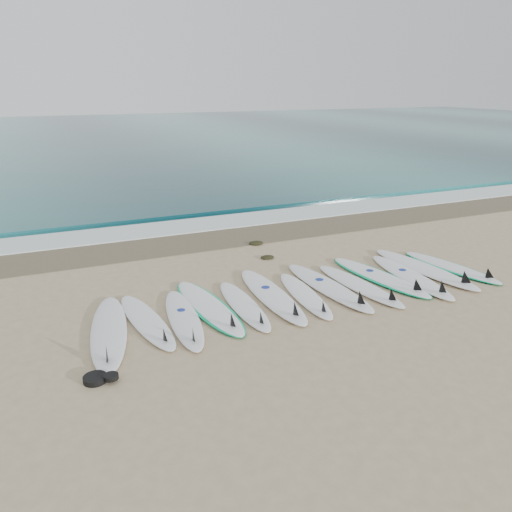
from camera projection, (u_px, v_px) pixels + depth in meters
name	position (u px, v px, depth m)	size (l,w,h in m)	color
ground	(304.00, 295.00, 9.47)	(120.00, 120.00, 0.00)	tan
ocean	(96.00, 136.00, 37.61)	(120.00, 55.00, 0.03)	#19575C
wet_sand_band	(228.00, 237.00, 13.02)	(120.00, 1.80, 0.01)	brown
foam_band	(211.00, 223.00, 14.23)	(120.00, 1.40, 0.04)	silver
wave_crest	(195.00, 211.00, 15.52)	(120.00, 1.00, 0.10)	#19575C
surfboard_0	(109.00, 332.00, 7.93)	(0.98, 2.80, 0.35)	silver
surfboard_1	(148.00, 322.00, 8.31)	(0.78, 2.43, 0.30)	white
surfboard_2	(184.00, 319.00, 8.39)	(0.75, 2.47, 0.31)	white
surfboard_3	(209.00, 307.00, 8.86)	(0.88, 2.69, 0.34)	white
surfboard_4	(245.00, 306.00, 8.90)	(0.56, 2.32, 0.29)	white
surfboard_5	(273.00, 296.00, 9.29)	(0.67, 2.82, 0.36)	white
surfboard_6	(306.00, 296.00, 9.33)	(0.72, 2.33, 0.29)	white
surfboard_7	(330.00, 287.00, 9.69)	(0.75, 2.80, 0.35)	white
surfboard_8	(361.00, 286.00, 9.77)	(0.75, 2.55, 0.32)	white
surfboard_9	(380.00, 277.00, 10.23)	(1.05, 2.75, 0.34)	white
surfboard_10	(412.00, 277.00, 10.20)	(0.76, 2.72, 0.34)	white
surfboard_11	(426.00, 269.00, 10.62)	(0.87, 2.93, 0.37)	white
surfboard_12	(452.00, 267.00, 10.78)	(0.99, 2.49, 0.31)	white
seaweed_near	(267.00, 257.00, 11.44)	(0.32, 0.25, 0.06)	black
seaweed_far	(256.00, 243.00, 12.44)	(0.37, 0.29, 0.07)	black
leash_coil	(99.00, 378.00, 6.72)	(0.46, 0.36, 0.11)	black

